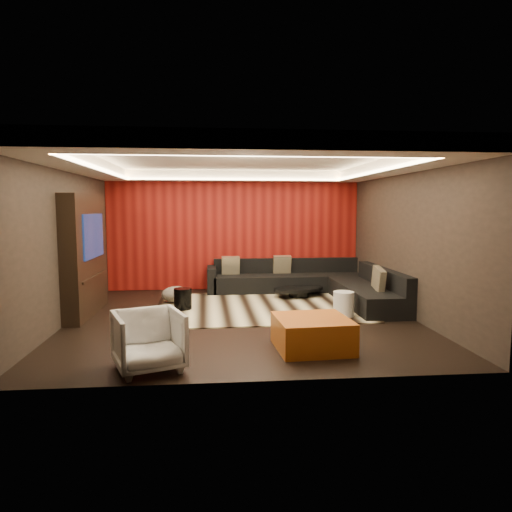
{
  "coord_description": "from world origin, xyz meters",
  "views": [
    {
      "loc": [
        -0.5,
        -7.96,
        1.95
      ],
      "look_at": [
        0.3,
        0.6,
        1.05
      ],
      "focal_mm": 32.0,
      "sensor_mm": 36.0,
      "label": 1
    }
  ],
  "objects": [
    {
      "name": "soffit_back",
      "position": [
        0.0,
        2.7,
        2.69
      ],
      "size": [
        6.0,
        0.6,
        0.22
      ],
      "primitive_type": "cube",
      "color": "silver",
      "rests_on": "ground"
    },
    {
      "name": "orange_ottoman",
      "position": [
        0.85,
        -1.87,
        0.22
      ],
      "size": [
        1.05,
        1.05,
        0.44
      ],
      "primitive_type": "cube",
      "rotation": [
        0.0,
        0.0,
        0.07
      ],
      "color": "#AC5016",
      "rests_on": "floor"
    },
    {
      "name": "cove_front",
      "position": [
        0.0,
        -2.36,
        2.6
      ],
      "size": [
        4.8,
        0.08,
        0.04
      ],
      "primitive_type": "cube",
      "color": "#FFD899",
      "rests_on": "ground"
    },
    {
      "name": "rug",
      "position": [
        0.37,
        0.85,
        0.01
      ],
      "size": [
        4.06,
        3.08,
        0.02
      ],
      "primitive_type": "cube",
      "rotation": [
        0.0,
        0.0,
        0.02
      ],
      "color": "beige",
      "rests_on": "floor"
    },
    {
      "name": "soffit_right",
      "position": [
        2.7,
        0.0,
        2.69
      ],
      "size": [
        0.6,
        4.8,
        0.22
      ],
      "primitive_type": "cube",
      "color": "silver",
      "rests_on": "ground"
    },
    {
      "name": "cove_right",
      "position": [
        2.36,
        0.0,
        2.6
      ],
      "size": [
        0.08,
        4.8,
        0.04
      ],
      "primitive_type": "cube",
      "color": "#FFD899",
      "rests_on": "ground"
    },
    {
      "name": "soffit_left",
      "position": [
        -2.7,
        0.0,
        2.69
      ],
      "size": [
        0.6,
        4.8,
        0.22
      ],
      "primitive_type": "cube",
      "color": "silver",
      "rests_on": "ground"
    },
    {
      "name": "tv_screen",
      "position": [
        -2.69,
        0.6,
        1.45
      ],
      "size": [
        0.04,
        1.3,
        0.8
      ],
      "primitive_type": "cube",
      "color": "black",
      "rests_on": "ground"
    },
    {
      "name": "coffee_table",
      "position": [
        1.35,
        1.78,
        0.12
      ],
      "size": [
        1.56,
        1.56,
        0.2
      ],
      "primitive_type": "cylinder",
      "rotation": [
        0.0,
        0.0,
        0.39
      ],
      "color": "black",
      "rests_on": "rug"
    },
    {
      "name": "floor",
      "position": [
        0.0,
        0.0,
        -0.01
      ],
      "size": [
        6.0,
        6.0,
        0.02
      ],
      "primitive_type": "cube",
      "color": "black",
      "rests_on": "ground"
    },
    {
      "name": "wall_back",
      "position": [
        0.0,
        3.01,
        1.4
      ],
      "size": [
        6.0,
        0.02,
        2.8
      ],
      "primitive_type": "cube",
      "color": "black",
      "rests_on": "ground"
    },
    {
      "name": "drum_stool",
      "position": [
        -1.1,
        0.76,
        0.22
      ],
      "size": [
        0.45,
        0.45,
        0.4
      ],
      "primitive_type": "cylinder",
      "rotation": [
        0.0,
        0.0,
        0.41
      ],
      "color": "black",
      "rests_on": "rug"
    },
    {
      "name": "wall_left",
      "position": [
        -3.01,
        0.0,
        1.4
      ],
      "size": [
        0.02,
        6.0,
        2.8
      ],
      "primitive_type": "cube",
      "color": "black",
      "rests_on": "ground"
    },
    {
      "name": "soffit_front",
      "position": [
        0.0,
        -2.7,
        2.69
      ],
      "size": [
        6.0,
        0.6,
        0.22
      ],
      "primitive_type": "cube",
      "color": "silver",
      "rests_on": "ground"
    },
    {
      "name": "cove_back",
      "position": [
        0.0,
        2.36,
        2.6
      ],
      "size": [
        4.8,
        0.08,
        0.04
      ],
      "primitive_type": "cube",
      "color": "#FFD899",
      "rests_on": "ground"
    },
    {
      "name": "striped_pouf",
      "position": [
        -1.28,
        1.43,
        0.18
      ],
      "size": [
        0.64,
        0.64,
        0.33
      ],
      "primitive_type": "ellipsoid",
      "rotation": [
        0.0,
        0.0,
        0.09
      ],
      "color": "#C5B199",
      "rests_on": "rug"
    },
    {
      "name": "ceiling",
      "position": [
        0.0,
        0.0,
        2.81
      ],
      "size": [
        6.0,
        6.0,
        0.02
      ],
      "primitive_type": "cube",
      "color": "silver",
      "rests_on": "ground"
    },
    {
      "name": "wall_right",
      "position": [
        3.01,
        0.0,
        1.4
      ],
      "size": [
        0.02,
        6.0,
        2.8
      ],
      "primitive_type": "cube",
      "color": "black",
      "rests_on": "ground"
    },
    {
      "name": "white_side_table",
      "position": [
        1.82,
        -0.09,
        0.23
      ],
      "size": [
        0.43,
        0.43,
        0.46
      ],
      "primitive_type": "cylinder",
      "rotation": [
        0.0,
        0.0,
        -0.17
      ],
      "color": "silver",
      "rests_on": "floor"
    },
    {
      "name": "tv_shelf",
      "position": [
        -2.69,
        0.6,
        0.7
      ],
      "size": [
        0.04,
        1.6,
        0.04
      ],
      "primitive_type": "cube",
      "color": "black",
      "rests_on": "ground"
    },
    {
      "name": "armchair",
      "position": [
        -1.29,
        -2.5,
        0.36
      ],
      "size": [
        1.01,
        1.02,
        0.73
      ],
      "primitive_type": "imported",
      "rotation": [
        0.0,
        0.0,
        0.36
      ],
      "color": "silver",
      "rests_on": "floor"
    },
    {
      "name": "throw_pillows",
      "position": [
        1.21,
        1.9,
        0.62
      ],
      "size": [
        2.98,
        2.76,
        0.5
      ],
      "color": "tan",
      "rests_on": "sectional_sofa"
    },
    {
      "name": "tv_surround",
      "position": [
        -2.85,
        0.6,
        1.1
      ],
      "size": [
        0.3,
        2.0,
        2.2
      ],
      "primitive_type": "cube",
      "color": "black",
      "rests_on": "ground"
    },
    {
      "name": "red_feature_wall",
      "position": [
        0.0,
        2.97,
        1.4
      ],
      "size": [
        5.98,
        0.05,
        2.78
      ],
      "primitive_type": "cube",
      "color": "#6B0C0A",
      "rests_on": "ground"
    },
    {
      "name": "sectional_sofa",
      "position": [
        1.73,
        1.86,
        0.26
      ],
      "size": [
        3.65,
        3.5,
        0.75
      ],
      "color": "black",
      "rests_on": "floor"
    },
    {
      "name": "cove_left",
      "position": [
        -2.36,
        0.0,
        2.6
      ],
      "size": [
        0.08,
        4.8,
        0.04
      ],
      "primitive_type": "cube",
      "color": "#FFD899",
      "rests_on": "ground"
    }
  ]
}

